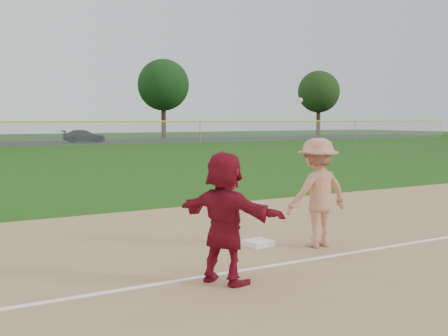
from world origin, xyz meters
TOP-DOWN VIEW (x-y plane):
  - ground at (0.00, 0.00)m, footprint 160.00×160.00m
  - foul_line at (0.00, -0.80)m, footprint 60.00×0.10m
  - first_base at (0.06, 0.43)m, footprint 0.47×0.47m
  - base_runner at (-1.57, -1.18)m, footprint 1.17×1.72m
  - car_right at (10.39, 45.60)m, footprint 4.18×2.00m
  - first_base_play at (0.92, -0.11)m, footprint 1.22×0.71m
  - tree_3 at (22.00, 52.80)m, footprint 6.00×6.00m
  - tree_4 at (44.00, 51.20)m, footprint 5.60×5.60m

SIDE VIEW (x-z plane):
  - ground at x=0.00m, z-range 0.00..0.00m
  - foul_line at x=0.00m, z-range 0.02..0.03m
  - first_base at x=0.06m, z-range 0.02..0.12m
  - car_right at x=10.39m, z-range 0.01..1.19m
  - base_runner at x=-1.57m, z-range 0.02..1.80m
  - first_base_play at x=0.92m, z-range -0.32..2.24m
  - tree_4 at x=44.00m, z-range 1.51..10.18m
  - tree_3 at x=22.00m, z-range 1.57..10.76m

